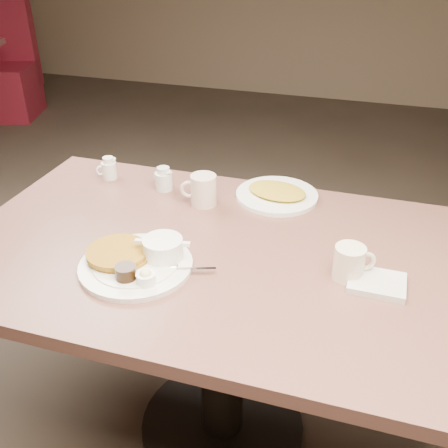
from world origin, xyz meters
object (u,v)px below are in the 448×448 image
(hash_plate, at_px, (277,194))
(creamer_right, at_px, (164,179))
(coffee_mug_far, at_px, (203,190))
(main_plate, at_px, (139,259))
(diner_table, at_px, (222,297))
(coffee_mug_near, at_px, (350,262))
(creamer_left, at_px, (109,169))

(hash_plate, bearing_deg, creamer_right, -172.05)
(coffee_mug_far, distance_m, hash_plate, 0.25)
(main_plate, height_order, hash_plate, main_plate)
(creamer_right, bearing_deg, diner_table, -44.70)
(diner_table, height_order, coffee_mug_near, coffee_mug_near)
(coffee_mug_near, xyz_separation_m, hash_plate, (-0.27, 0.38, -0.03))
(creamer_right, bearing_deg, coffee_mug_near, -26.60)
(coffee_mug_far, bearing_deg, hash_plate, 27.75)
(diner_table, height_order, coffee_mug_far, coffee_mug_far)
(coffee_mug_near, relative_size, coffee_mug_far, 0.96)
(diner_table, height_order, creamer_right, creamer_right)
(coffee_mug_near, relative_size, hash_plate, 0.37)
(coffee_mug_far, relative_size, hash_plate, 0.38)
(main_plate, xyz_separation_m, creamer_left, (-0.33, 0.46, 0.01))
(diner_table, xyz_separation_m, hash_plate, (0.08, 0.35, 0.18))
(main_plate, height_order, creamer_right, creamer_right)
(diner_table, bearing_deg, creamer_right, 135.30)
(coffee_mug_far, height_order, hash_plate, coffee_mug_far)
(creamer_left, bearing_deg, diner_table, -31.55)
(creamer_left, relative_size, creamer_right, 0.97)
(coffee_mug_near, distance_m, hash_plate, 0.46)
(main_plate, height_order, coffee_mug_near, coffee_mug_near)
(diner_table, bearing_deg, main_plate, -142.15)
(diner_table, xyz_separation_m, creamer_right, (-0.30, 0.30, 0.21))
(diner_table, relative_size, creamer_right, 18.23)
(creamer_left, relative_size, hash_plate, 0.25)
(diner_table, bearing_deg, coffee_mug_near, -4.56)
(creamer_right, height_order, hash_plate, creamer_right)
(coffee_mug_near, bearing_deg, creamer_left, 158.26)
(coffee_mug_near, xyz_separation_m, creamer_left, (-0.86, 0.34, -0.01))
(diner_table, xyz_separation_m, coffee_mug_far, (-0.14, 0.24, 0.22))
(coffee_mug_far, bearing_deg, main_plate, -96.93)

